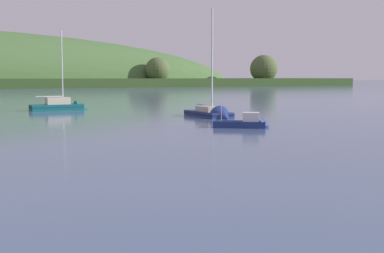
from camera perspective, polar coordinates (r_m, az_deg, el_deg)
The scene contains 3 objects.
sailboat_near_mooring at distance 77.37m, azimuth -14.51°, elevation 2.09°, with size 8.72×3.27×12.80m.
sailboat_midwater_white at distance 61.59m, azimuth 2.39°, elevation 1.29°, with size 3.37×8.70×14.63m.
fishing_boat_moored at distance 49.46m, azimuth 6.17°, elevation 0.29°, with size 5.65×4.57×3.29m.
Camera 1 is at (-9.42, 1.32, 4.92)m, focal length 46.83 mm.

